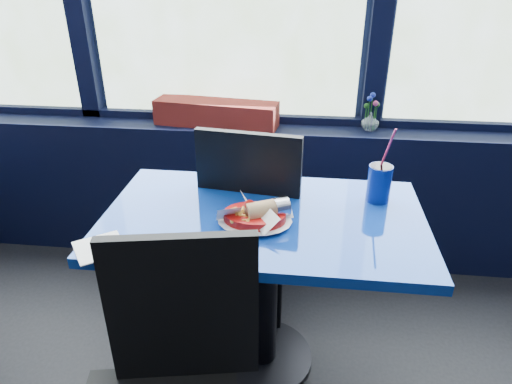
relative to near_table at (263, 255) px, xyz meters
name	(u,v)px	position (x,y,z in m)	size (l,w,h in m)	color
window_sill	(227,190)	(-0.30, 0.87, -0.17)	(5.00, 0.26, 0.80)	black
near_table	(263,255)	(0.00, 0.00, 0.00)	(1.20, 0.70, 0.75)	black
chair_near_back	(249,212)	(-0.10, 0.31, 0.01)	(0.51, 0.51, 1.01)	black
planter_box	(216,113)	(-0.34, 0.85, 0.30)	(0.66, 0.17, 0.13)	maroon
flower_vase	(370,119)	(0.47, 0.86, 0.29)	(0.12, 0.12, 0.20)	silver
food_basket	(256,215)	(-0.02, -0.06, 0.21)	(0.25, 0.23, 0.09)	#AB0E0B
ketchup_bottle	(288,167)	(0.08, 0.24, 0.28)	(0.06, 0.06, 0.22)	#AB0E0B
soda_cup	(379,182)	(0.44, 0.17, 0.26)	(0.09, 0.09, 0.31)	navy
napkin	(100,247)	(-0.52, -0.28, 0.18)	(0.15, 0.15, 0.00)	white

